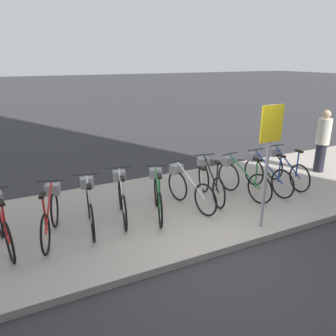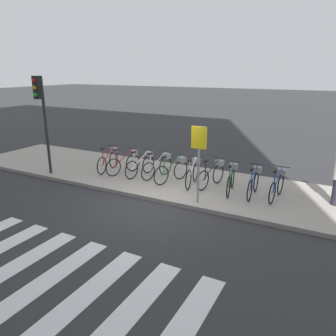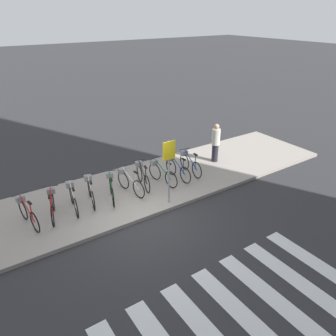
{
  "view_description": "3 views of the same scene",
  "coord_description": "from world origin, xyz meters",
  "px_view_note": "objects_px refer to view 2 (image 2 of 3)",
  "views": [
    {
      "loc": [
        -2.71,
        -3.65,
        2.98
      ],
      "look_at": [
        -0.18,
        1.46,
        1.06
      ],
      "focal_mm": 35.0,
      "sensor_mm": 36.0,
      "label": 1
    },
    {
      "loc": [
        4.39,
        -7.63,
        3.71
      ],
      "look_at": [
        -0.28,
        1.13,
        0.72
      ],
      "focal_mm": 35.0,
      "sensor_mm": 36.0,
      "label": 2
    },
    {
      "loc": [
        -4.05,
        -7.37,
        5.86
      ],
      "look_at": [
        1.39,
        0.78,
        1.11
      ],
      "focal_mm": 35.0,
      "sensor_mm": 36.0,
      "label": 3
    }
  ],
  "objects_px": {
    "parked_bicycle_6": "(213,173)",
    "traffic_light": "(41,105)",
    "parked_bicycle_3": "(159,165)",
    "parked_bicycle_5": "(193,172)",
    "parked_bicycle_0": "(109,159)",
    "parked_bicycle_8": "(254,182)",
    "parked_bicycle_1": "(125,162)",
    "sign_post": "(199,152)",
    "parked_bicycle_4": "(173,169)",
    "parked_bicycle_2": "(142,164)",
    "parked_bicycle_7": "(231,178)",
    "parked_bicycle_9": "(278,184)"
  },
  "relations": [
    {
      "from": "parked_bicycle_2",
      "to": "sign_post",
      "type": "bearing_deg",
      "value": -27.11
    },
    {
      "from": "sign_post",
      "to": "parked_bicycle_1",
      "type": "bearing_deg",
      "value": 158.47
    },
    {
      "from": "parked_bicycle_4",
      "to": "parked_bicycle_0",
      "type": "bearing_deg",
      "value": 179.63
    },
    {
      "from": "parked_bicycle_6",
      "to": "traffic_light",
      "type": "relative_size",
      "value": 0.44
    },
    {
      "from": "parked_bicycle_0",
      "to": "parked_bicycle_6",
      "type": "distance_m",
      "value": 3.99
    },
    {
      "from": "parked_bicycle_7",
      "to": "sign_post",
      "type": "distance_m",
      "value": 1.78
    },
    {
      "from": "parked_bicycle_6",
      "to": "parked_bicycle_8",
      "type": "distance_m",
      "value": 1.38
    },
    {
      "from": "parked_bicycle_3",
      "to": "parked_bicycle_7",
      "type": "height_order",
      "value": "same"
    },
    {
      "from": "parked_bicycle_0",
      "to": "parked_bicycle_8",
      "type": "bearing_deg",
      "value": 0.02
    },
    {
      "from": "parked_bicycle_9",
      "to": "sign_post",
      "type": "relative_size",
      "value": 0.7
    },
    {
      "from": "parked_bicycle_1",
      "to": "parked_bicycle_8",
      "type": "xyz_separation_m",
      "value": [
        4.61,
        -0.0,
        0.0
      ]
    },
    {
      "from": "parked_bicycle_4",
      "to": "traffic_light",
      "type": "xyz_separation_m",
      "value": [
        -4.35,
        -1.36,
        2.03
      ]
    },
    {
      "from": "parked_bicycle_1",
      "to": "parked_bicycle_9",
      "type": "height_order",
      "value": "same"
    },
    {
      "from": "parked_bicycle_3",
      "to": "parked_bicycle_5",
      "type": "bearing_deg",
      "value": -5.93
    },
    {
      "from": "parked_bicycle_8",
      "to": "parked_bicycle_1",
      "type": "bearing_deg",
      "value": 179.95
    },
    {
      "from": "parked_bicycle_1",
      "to": "parked_bicycle_4",
      "type": "height_order",
      "value": "same"
    },
    {
      "from": "parked_bicycle_3",
      "to": "parked_bicycle_6",
      "type": "bearing_deg",
      "value": 0.52
    },
    {
      "from": "parked_bicycle_1",
      "to": "parked_bicycle_5",
      "type": "xyz_separation_m",
      "value": [
        2.63,
        0.02,
        0.0
      ]
    },
    {
      "from": "parked_bicycle_7",
      "to": "traffic_light",
      "type": "bearing_deg",
      "value": -167.75
    },
    {
      "from": "parked_bicycle_5",
      "to": "sign_post",
      "type": "height_order",
      "value": "sign_post"
    },
    {
      "from": "parked_bicycle_9",
      "to": "parked_bicycle_0",
      "type": "bearing_deg",
      "value": -179.14
    },
    {
      "from": "parked_bicycle_3",
      "to": "parked_bicycle_4",
      "type": "distance_m",
      "value": 0.68
    },
    {
      "from": "parked_bicycle_4",
      "to": "traffic_light",
      "type": "relative_size",
      "value": 0.42
    },
    {
      "from": "parked_bicycle_1",
      "to": "parked_bicycle_6",
      "type": "distance_m",
      "value": 3.25
    },
    {
      "from": "parked_bicycle_0",
      "to": "parked_bicycle_2",
      "type": "distance_m",
      "value": 1.4
    },
    {
      "from": "parked_bicycle_1",
      "to": "parked_bicycle_6",
      "type": "bearing_deg",
      "value": 3.16
    },
    {
      "from": "parked_bicycle_3",
      "to": "parked_bicycle_7",
      "type": "distance_m",
      "value": 2.64
    },
    {
      "from": "sign_post",
      "to": "traffic_light",
      "type": "bearing_deg",
      "value": -179.48
    },
    {
      "from": "parked_bicycle_3",
      "to": "parked_bicycle_9",
      "type": "distance_m",
      "value": 3.99
    },
    {
      "from": "parked_bicycle_5",
      "to": "parked_bicycle_7",
      "type": "distance_m",
      "value": 1.29
    },
    {
      "from": "parked_bicycle_0",
      "to": "parked_bicycle_1",
      "type": "xyz_separation_m",
      "value": [
        0.74,
        0.01,
        0.0
      ]
    },
    {
      "from": "parked_bicycle_7",
      "to": "parked_bicycle_8",
      "type": "height_order",
      "value": "same"
    },
    {
      "from": "parked_bicycle_6",
      "to": "sign_post",
      "type": "relative_size",
      "value": 0.69
    },
    {
      "from": "parked_bicycle_6",
      "to": "parked_bicycle_1",
      "type": "bearing_deg",
      "value": -176.84
    },
    {
      "from": "parked_bicycle_2",
      "to": "parked_bicycle_8",
      "type": "bearing_deg",
      "value": -0.9
    },
    {
      "from": "parked_bicycle_1",
      "to": "parked_bicycle_2",
      "type": "relative_size",
      "value": 0.97
    },
    {
      "from": "parked_bicycle_2",
      "to": "sign_post",
      "type": "height_order",
      "value": "sign_post"
    },
    {
      "from": "parked_bicycle_7",
      "to": "parked_bicycle_8",
      "type": "relative_size",
      "value": 0.99
    },
    {
      "from": "parked_bicycle_1",
      "to": "sign_post",
      "type": "bearing_deg",
      "value": -21.53
    },
    {
      "from": "parked_bicycle_8",
      "to": "sign_post",
      "type": "distance_m",
      "value": 2.1
    },
    {
      "from": "parked_bicycle_3",
      "to": "sign_post",
      "type": "relative_size",
      "value": 0.69
    },
    {
      "from": "traffic_light",
      "to": "parked_bicycle_0",
      "type": "bearing_deg",
      "value": 39.56
    },
    {
      "from": "parked_bicycle_3",
      "to": "parked_bicycle_8",
      "type": "bearing_deg",
      "value": -2.85
    },
    {
      "from": "parked_bicycle_9",
      "to": "traffic_light",
      "type": "relative_size",
      "value": 0.45
    },
    {
      "from": "parked_bicycle_4",
      "to": "sign_post",
      "type": "height_order",
      "value": "sign_post"
    },
    {
      "from": "parked_bicycle_8",
      "to": "sign_post",
      "type": "bearing_deg",
      "value": -132.89
    },
    {
      "from": "parked_bicycle_4",
      "to": "parked_bicycle_5",
      "type": "bearing_deg",
      "value": 3.74
    },
    {
      "from": "parked_bicycle_2",
      "to": "parked_bicycle_5",
      "type": "relative_size",
      "value": 1.0
    },
    {
      "from": "parked_bicycle_7",
      "to": "parked_bicycle_9",
      "type": "bearing_deg",
      "value": 4.04
    },
    {
      "from": "traffic_light",
      "to": "parked_bicycle_9",
      "type": "bearing_deg",
      "value": 10.83
    }
  ]
}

